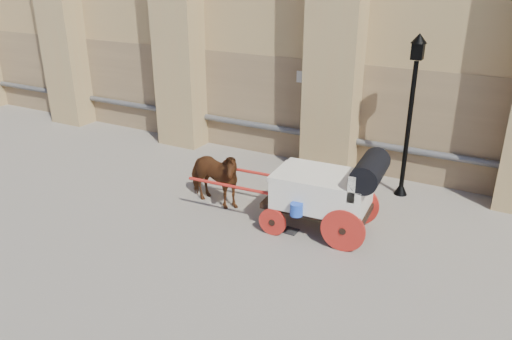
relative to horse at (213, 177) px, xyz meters
The scene contains 5 objects.
ground 2.78m from the horse, ahead, with size 90.00×90.00×0.00m, color gray.
horse is the anchor object (origin of this frame).
carriage 2.90m from the horse, ahead, with size 4.36×1.61×1.88m.
street_lamp 4.96m from the horse, 35.75° to the left, with size 0.37×0.37×4.00m.
drain_grate_near 2.34m from the horse, ahead, with size 0.32×0.32×0.01m, color black.
Camera 1 is at (3.44, -8.86, 5.47)m, focal length 35.00 mm.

